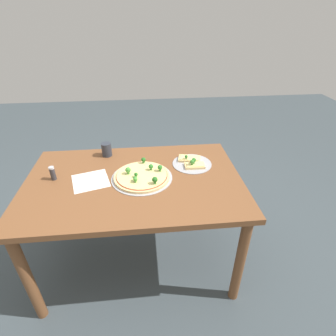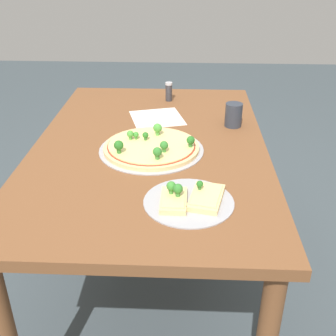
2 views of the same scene
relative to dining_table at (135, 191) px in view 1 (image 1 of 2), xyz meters
name	(u,v)px [view 1 (image 1 of 2)]	position (x,y,z in m)	size (l,w,h in m)	color
ground_plane	(140,258)	(0.00, 0.00, -0.63)	(8.00, 8.00, 0.00)	#3D474C
dining_table	(135,191)	(0.00, 0.00, 0.00)	(1.33, 0.86, 0.72)	brown
pizza_tray_whole	(142,176)	(-0.05, -0.01, 0.10)	(0.38, 0.38, 0.07)	#A3A3A8
pizza_tray_slice	(192,162)	(-0.39, -0.15, 0.10)	(0.26, 0.26, 0.06)	#A3A3A8
drinking_cup	(107,150)	(0.19, -0.32, 0.14)	(0.07, 0.07, 0.10)	#2D333D
condiment_shaker	(53,173)	(0.49, -0.05, 0.13)	(0.03, 0.03, 0.09)	#333338
paper_menu	(91,181)	(0.26, -0.01, 0.09)	(0.21, 0.21, 0.00)	white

